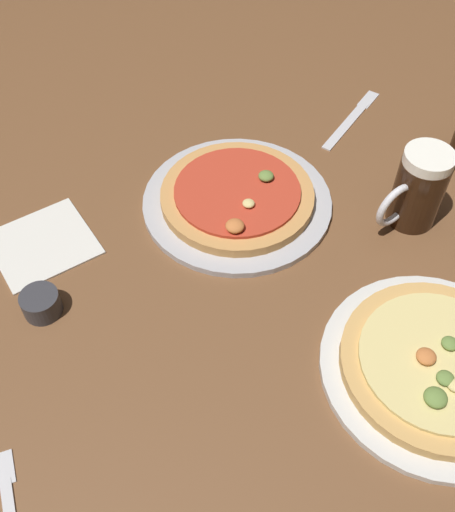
{
  "coord_description": "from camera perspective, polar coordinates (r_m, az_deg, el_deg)",
  "views": [
    {
      "loc": [
        -0.09,
        -0.59,
        0.74
      ],
      "look_at": [
        0.0,
        0.0,
        0.02
      ],
      "focal_mm": 41.75,
      "sensor_mm": 36.0,
      "label": 1
    }
  ],
  "objects": [
    {
      "name": "ramekin_sauce",
      "position": [
        0.93,
        -17.43,
        -4.36
      ],
      "size": [
        0.06,
        0.06,
        0.04
      ],
      "primitive_type": "cylinder",
      "color": "#333338",
      "rests_on": "ground_plane"
    },
    {
      "name": "beer_mug_dark",
      "position": [
        1.02,
        17.74,
        6.13
      ],
      "size": [
        0.13,
        0.09,
        0.14
      ],
      "color": "black",
      "rests_on": "ground_plane"
    },
    {
      "name": "pizza_plate_near",
      "position": [
        0.88,
        19.39,
        -9.9
      ],
      "size": [
        0.32,
        0.32,
        0.05
      ],
      "color": "silver",
      "rests_on": "ground_plane"
    },
    {
      "name": "knife_right",
      "position": [
        1.25,
        11.81,
        12.79
      ],
      "size": [
        0.16,
        0.18,
        0.01
      ],
      "color": "silver",
      "rests_on": "ground_plane"
    },
    {
      "name": "ground_plane",
      "position": [
        0.97,
        0.0,
        -1.32
      ],
      "size": [
        2.4,
        2.4,
        0.03
      ],
      "primitive_type": "cube",
      "color": "brown"
    },
    {
      "name": "pizza_plate_far",
      "position": [
        1.03,
        0.94,
        5.57
      ],
      "size": [
        0.33,
        0.33,
        0.05
      ],
      "color": "#B2B2B7",
      "rests_on": "ground_plane"
    },
    {
      "name": "napkin_folded",
      "position": [
        1.03,
        -17.29,
        1.2
      ],
      "size": [
        0.2,
        0.2,
        0.01
      ],
      "primitive_type": "cube",
      "rotation": [
        0.0,
        0.0,
        0.43
      ],
      "color": "silver",
      "rests_on": "ground_plane"
    }
  ]
}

